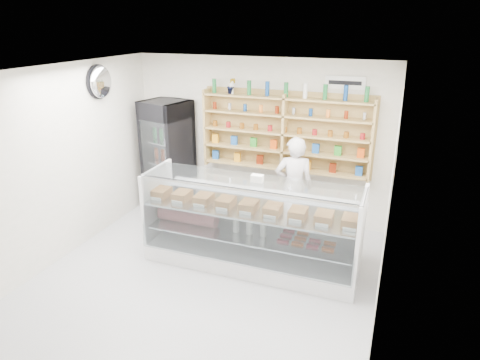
% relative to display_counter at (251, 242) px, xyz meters
% --- Properties ---
extents(room, '(5.00, 5.00, 5.00)m').
position_rel_display_counter_xyz_m(room, '(-0.47, -0.79, 1.04)').
color(room, '#B5B6BA').
rests_on(room, ground).
extents(display_counter, '(3.05, 0.91, 1.33)m').
position_rel_display_counter_xyz_m(display_counter, '(0.00, 0.00, 0.00)').
color(display_counter, white).
rests_on(display_counter, floor).
extents(shop_worker, '(0.69, 0.55, 1.67)m').
position_rel_display_counter_xyz_m(shop_worker, '(0.33, 1.14, 0.47)').
color(shop_worker, silver).
rests_on(shop_worker, floor).
extents(drinks_cooler, '(0.88, 0.86, 2.04)m').
position_rel_display_counter_xyz_m(drinks_cooler, '(-2.08, 1.35, 0.66)').
color(drinks_cooler, black).
rests_on(drinks_cooler, floor).
extents(wall_shelving, '(2.84, 0.28, 1.33)m').
position_rel_display_counter_xyz_m(wall_shelving, '(0.03, 1.55, 1.23)').
color(wall_shelving, tan).
rests_on(wall_shelving, back_wall).
extents(potted_plant, '(0.17, 0.16, 0.26)m').
position_rel_display_counter_xyz_m(potted_plant, '(-0.91, 1.55, 1.96)').
color(potted_plant, '#1E6626').
rests_on(potted_plant, wall_shelving).
extents(security_mirror, '(0.15, 0.50, 0.50)m').
position_rel_display_counter_xyz_m(security_mirror, '(-2.64, 0.41, 2.09)').
color(security_mirror, silver).
rests_on(security_mirror, left_wall).
extents(wall_sign, '(0.62, 0.03, 0.20)m').
position_rel_display_counter_xyz_m(wall_sign, '(0.93, 1.68, 2.09)').
color(wall_sign, white).
rests_on(wall_sign, back_wall).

